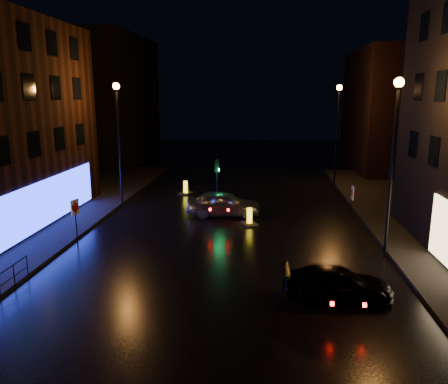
{
  "coord_description": "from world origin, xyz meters",
  "views": [
    {
      "loc": [
        1.91,
        -14.51,
        7.64
      ],
      "look_at": [
        -0.07,
        6.95,
        2.8
      ],
      "focal_mm": 35.0,
      "sensor_mm": 36.0,
      "label": 1
    }
  ],
  "objects_px": {
    "bollard_far": "(186,191)",
    "road_sign_left": "(75,211)",
    "road_sign_right": "(352,196)",
    "silver_hatchback": "(224,204)",
    "dark_sedan": "(337,283)",
    "traffic_signal": "(217,202)",
    "bollard_near": "(249,221)"
  },
  "relations": [
    {
      "from": "traffic_signal",
      "to": "road_sign_right",
      "type": "distance_m",
      "value": 8.95
    },
    {
      "from": "dark_sedan",
      "to": "bollard_near",
      "type": "height_order",
      "value": "dark_sedan"
    },
    {
      "from": "bollard_near",
      "to": "dark_sedan",
      "type": "bearing_deg",
      "value": -90.89
    },
    {
      "from": "traffic_signal",
      "to": "bollard_near",
      "type": "xyz_separation_m",
      "value": [
        2.32,
        -3.42,
        -0.28
      ]
    },
    {
      "from": "silver_hatchback",
      "to": "bollard_far",
      "type": "height_order",
      "value": "silver_hatchback"
    },
    {
      "from": "dark_sedan",
      "to": "road_sign_left",
      "type": "xyz_separation_m",
      "value": [
        -12.4,
        4.86,
        1.21
      ]
    },
    {
      "from": "traffic_signal",
      "to": "road_sign_left",
      "type": "xyz_separation_m",
      "value": [
        -6.41,
        -7.87,
        1.32
      ]
    },
    {
      "from": "bollard_far",
      "to": "road_sign_right",
      "type": "xyz_separation_m",
      "value": [
        11.25,
        -7.49,
        1.58
      ]
    },
    {
      "from": "silver_hatchback",
      "to": "dark_sedan",
      "type": "bearing_deg",
      "value": -157.85
    },
    {
      "from": "traffic_signal",
      "to": "bollard_far",
      "type": "relative_size",
      "value": 2.53
    },
    {
      "from": "traffic_signal",
      "to": "road_sign_right",
      "type": "height_order",
      "value": "traffic_signal"
    },
    {
      "from": "road_sign_left",
      "to": "bollard_near",
      "type": "bearing_deg",
      "value": 40.44
    },
    {
      "from": "road_sign_right",
      "to": "bollard_far",
      "type": "bearing_deg",
      "value": -33.5
    },
    {
      "from": "road_sign_right",
      "to": "dark_sedan",
      "type": "bearing_deg",
      "value": 76.7
    },
    {
      "from": "silver_hatchback",
      "to": "road_sign_left",
      "type": "bearing_deg",
      "value": 128.51
    },
    {
      "from": "bollard_near",
      "to": "road_sign_right",
      "type": "distance_m",
      "value": 6.19
    },
    {
      "from": "traffic_signal",
      "to": "road_sign_right",
      "type": "relative_size",
      "value": 1.43
    },
    {
      "from": "bollard_near",
      "to": "road_sign_right",
      "type": "relative_size",
      "value": 0.58
    },
    {
      "from": "silver_hatchback",
      "to": "road_sign_left",
      "type": "relative_size",
      "value": 1.93
    },
    {
      "from": "bollard_near",
      "to": "road_sign_left",
      "type": "xyz_separation_m",
      "value": [
        -8.72,
        -4.45,
        1.59
      ]
    },
    {
      "from": "traffic_signal",
      "to": "bollard_far",
      "type": "height_order",
      "value": "traffic_signal"
    },
    {
      "from": "silver_hatchback",
      "to": "bollard_near",
      "type": "height_order",
      "value": "silver_hatchback"
    },
    {
      "from": "dark_sedan",
      "to": "bollard_near",
      "type": "xyz_separation_m",
      "value": [
        -3.67,
        9.31,
        -0.38
      ]
    },
    {
      "from": "bollard_near",
      "to": "road_sign_right",
      "type": "bearing_deg",
      "value": -19.39
    },
    {
      "from": "dark_sedan",
      "to": "bollard_far",
      "type": "relative_size",
      "value": 3.04
    },
    {
      "from": "traffic_signal",
      "to": "silver_hatchback",
      "type": "distance_m",
      "value": 1.68
    },
    {
      "from": "road_sign_right",
      "to": "traffic_signal",
      "type": "bearing_deg",
      "value": -20.32
    },
    {
      "from": "silver_hatchback",
      "to": "road_sign_right",
      "type": "xyz_separation_m",
      "value": [
        7.71,
        -1.56,
        1.0
      ]
    },
    {
      "from": "road_sign_left",
      "to": "silver_hatchback",
      "type": "bearing_deg",
      "value": 55.54
    },
    {
      "from": "silver_hatchback",
      "to": "bollard_far",
      "type": "distance_m",
      "value": 6.93
    },
    {
      "from": "silver_hatchback",
      "to": "bollard_far",
      "type": "relative_size",
      "value": 3.43
    },
    {
      "from": "bollard_far",
      "to": "road_sign_left",
      "type": "height_order",
      "value": "road_sign_left"
    }
  ]
}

